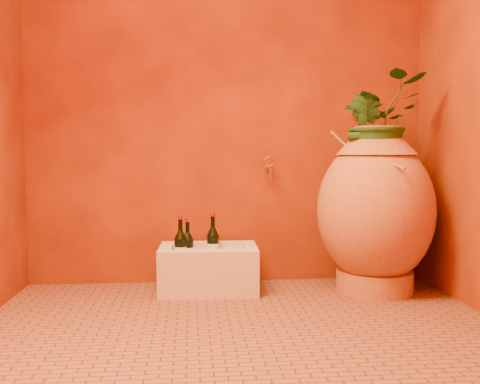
{
  "coord_description": "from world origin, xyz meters",
  "views": [
    {
      "loc": [
        -0.23,
        -2.4,
        0.81
      ],
      "look_at": [
        0.02,
        0.35,
        0.62
      ],
      "focal_mm": 40.0,
      "sensor_mm": 36.0,
      "label": 1
    }
  ],
  "objects": [
    {
      "name": "wine_bottle_c",
      "position": [
        -0.26,
        0.75,
        0.25
      ],
      "size": [
        0.07,
        0.07,
        0.29
      ],
      "color": "black",
      "rests_on": "stone_basin"
    },
    {
      "name": "floor",
      "position": [
        0.0,
        0.0,
        0.0
      ],
      "size": [
        2.5,
        2.5,
        0.0
      ],
      "primitive_type": "plane",
      "color": "brown",
      "rests_on": "ground"
    },
    {
      "name": "wall_back",
      "position": [
        0.0,
        1.0,
        1.25
      ],
      "size": [
        2.5,
        0.02,
        2.5
      ],
      "primitive_type": "cube",
      "color": "#621D05",
      "rests_on": "ground"
    },
    {
      "name": "plant_side",
      "position": [
        0.76,
        0.61,
        0.96
      ],
      "size": [
        0.25,
        0.27,
        0.38
      ],
      "primitive_type": "imported",
      "rotation": [
        0.0,
        0.0,
        -1.04
      ],
      "color": "#1B4B1E",
      "rests_on": "amphora"
    },
    {
      "name": "wall_tap",
      "position": [
        0.25,
        0.92,
        0.73
      ],
      "size": [
        0.07,
        0.15,
        0.16
      ],
      "color": "#A66F26",
      "rests_on": "wall_back"
    },
    {
      "name": "amphora",
      "position": [
        0.85,
        0.65,
        0.49
      ],
      "size": [
        0.74,
        0.74,
        0.98
      ],
      "rotation": [
        0.0,
        0.0,
        -0.09
      ],
      "color": "#BF6B35",
      "rests_on": "floor"
    },
    {
      "name": "wine_bottle_b",
      "position": [
        -0.1,
        0.82,
        0.26
      ],
      "size": [
        0.08,
        0.08,
        0.32
      ],
      "color": "black",
      "rests_on": "stone_basin"
    },
    {
      "name": "wine_bottle_a",
      "position": [
        -0.3,
        0.73,
        0.26
      ],
      "size": [
        0.08,
        0.08,
        0.31
      ],
      "color": "black",
      "rests_on": "stone_basin"
    },
    {
      "name": "plant_main",
      "position": [
        0.86,
        0.65,
        1.01
      ],
      "size": [
        0.58,
        0.53,
        0.54
      ],
      "primitive_type": "imported",
      "rotation": [
        0.0,
        0.0,
        0.25
      ],
      "color": "#1B4B1E",
      "rests_on": "amphora"
    },
    {
      "name": "stone_basin",
      "position": [
        -0.13,
        0.75,
        0.13
      ],
      "size": [
        0.59,
        0.41,
        0.27
      ],
      "rotation": [
        0.0,
        0.0,
        -0.03
      ],
      "color": "beige",
      "rests_on": "floor"
    }
  ]
}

